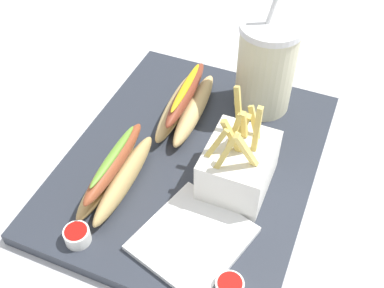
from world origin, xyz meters
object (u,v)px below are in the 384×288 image
hot_dog_2 (186,104)px  napkin_stack (193,238)px  ketchup_cup_1 (77,235)px  fries_basket (238,165)px  hot_dog_1 (116,173)px  ketchup_cup_2 (230,286)px  soda_cup (266,66)px

hot_dog_2 → napkin_stack: size_ratio=1.34×
ketchup_cup_1 → napkin_stack: (0.06, -0.13, -0.01)m
napkin_stack → hot_dog_2: bearing=25.2°
fries_basket → hot_dog_1: (-0.07, 0.15, -0.01)m
fries_basket → ketchup_cup_2: bearing=-164.3°
ketchup_cup_1 → fries_basket: bearing=-43.4°
hot_dog_1 → hot_dog_2: (0.17, -0.03, -0.00)m
ketchup_cup_1 → hot_dog_1: bearing=-1.8°
ketchup_cup_2 → fries_basket: bearing=15.7°
hot_dog_1 → hot_dog_2: hot_dog_1 is taller
soda_cup → ketchup_cup_2: soda_cup is taller
fries_basket → hot_dog_1: 0.17m
soda_cup → ketchup_cup_1: 0.37m
ketchup_cup_1 → ketchup_cup_2: size_ratio=0.98×
ketchup_cup_1 → napkin_stack: ketchup_cup_1 is taller
napkin_stack → fries_basket: bearing=-11.2°
soda_cup → hot_dog_2: (-0.07, 0.10, -0.05)m
fries_basket → hot_dog_2: (0.10, 0.12, -0.01)m
hot_dog_1 → napkin_stack: (-0.04, -0.13, -0.02)m
ketchup_cup_1 → napkin_stack: bearing=-67.6°
fries_basket → napkin_stack: (-0.11, 0.02, -0.03)m
ketchup_cup_1 → ketchup_cup_2: bearing=-87.3°
fries_basket → ketchup_cup_2: fries_basket is taller
hot_dog_2 → ketchup_cup_1: hot_dog_2 is taller
fries_basket → hot_dog_1: fries_basket is taller
ketchup_cup_2 → napkin_stack: 0.08m
hot_dog_1 → hot_dog_2: size_ratio=0.96×
fries_basket → napkin_stack: bearing=168.8°
soda_cup → hot_dog_1: 0.28m
ketchup_cup_2 → hot_dog_2: bearing=32.6°
fries_basket → hot_dog_1: size_ratio=0.86×
soda_cup → napkin_stack: size_ratio=1.78×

